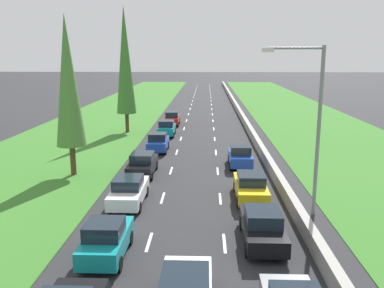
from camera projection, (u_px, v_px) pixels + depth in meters
The scene contains 17 objects.
ground_plane at pixel (201, 112), 62.87m from camera, with size 300.00×300.00×0.00m, color #28282B.
grass_verge_left at pixel (119, 111), 63.30m from camera, with size 14.00×140.00×0.04m, color #387528.
grass_verge_right at pixel (295, 112), 62.37m from camera, with size 14.00×140.00×0.04m, color #387528.
median_barrier at pixel (238, 109), 62.58m from camera, with size 0.44×120.00×0.85m, color #9E9B93.
lane_markings at pixel (201, 112), 62.87m from camera, with size 3.64×116.00×0.01m.
teal_hatchback_left_lane at pixel (106, 239), 17.39m from camera, with size 1.74×3.90×1.72m.
white_sedan_left_lane at pixel (129, 191), 23.72m from camera, with size 1.82×4.50×1.64m.
black_sedan_right_lane at pixel (262, 226), 18.77m from camera, with size 1.82×4.50×1.64m.
black_sedan_left_lane_fourth at pixel (143, 164), 29.55m from camera, with size 1.82×4.50×1.64m.
blue_hatchback_left_lane at pixel (158, 142), 36.69m from camera, with size 1.74×3.90×1.72m.
teal_hatchback_left_lane_sixth at pixel (167, 128), 43.74m from camera, with size 1.74×3.90×1.72m.
yellow_sedan_right_lane at pixel (251, 186), 24.45m from camera, with size 1.82×4.50×1.64m.
red_hatchback_left_lane at pixel (172, 119), 50.42m from camera, with size 1.74×3.90×1.72m.
blue_hatchback_right_lane at pixel (240, 156), 31.69m from camera, with size 1.74×3.90×1.72m.
poplar_tree_second at pixel (68, 82), 28.23m from camera, with size 2.08×2.08×11.31m.
poplar_tree_third at pixel (125, 61), 44.22m from camera, with size 2.14×2.14×13.73m.
street_light_mast at pixel (313, 119), 21.26m from camera, with size 3.20×0.28×9.00m.
Camera 1 is at (0.87, -2.50, 8.51)m, focal length 38.24 mm.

